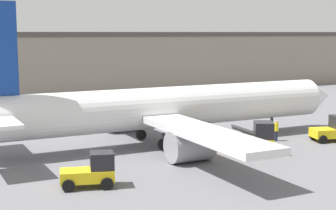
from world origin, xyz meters
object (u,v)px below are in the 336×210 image
object	(u,v)px
baggage_tug	(334,129)
belt_loader_truck	(255,139)
ground_crew_worker	(276,130)
pushback_tug	(92,171)
airplane	(157,109)

from	to	relation	value
baggage_tug	belt_loader_truck	xyz separation A→B (m)	(-8.97, -0.67, 0.16)
ground_crew_worker	baggage_tug	bearing A→B (deg)	118.14
belt_loader_truck	baggage_tug	bearing A→B (deg)	35.63
pushback_tug	baggage_tug	bearing A→B (deg)	24.24
belt_loader_truck	pushback_tug	bearing A→B (deg)	-139.85
ground_crew_worker	baggage_tug	distance (m)	4.96
baggage_tug	pushback_tug	size ratio (longest dim) A/B	1.00
ground_crew_worker	airplane	bearing A→B (deg)	-54.37
ground_crew_worker	pushback_tug	distance (m)	19.38
baggage_tug	airplane	bearing A→B (deg)	173.31
baggage_tug	pushback_tug	xyz separation A→B (m)	(-23.00, -2.85, -0.03)
ground_crew_worker	baggage_tug	xyz separation A→B (m)	(4.35, -2.38, 0.05)
airplane	pushback_tug	distance (m)	12.88
ground_crew_worker	pushback_tug	xyz separation A→B (m)	(-18.65, -5.23, 0.02)
airplane	pushback_tug	xyz separation A→B (m)	(-9.00, -8.99, -2.03)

